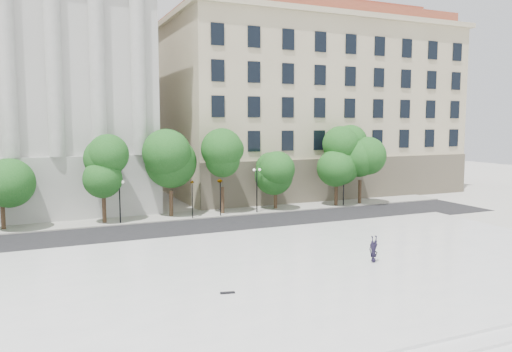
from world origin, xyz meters
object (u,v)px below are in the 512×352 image
object	(u,v)px
traffic_light_east	(220,178)
traffic_light_west	(192,181)
person_lying	(373,259)
skateboard	(228,293)

from	to	relation	value
traffic_light_east	traffic_light_west	bearing A→B (deg)	180.00
traffic_light_east	person_lying	xyz separation A→B (m)	(2.83, -20.14, -3.06)
traffic_light_west	traffic_light_east	distance (m)	2.80
skateboard	person_lying	bearing A→B (deg)	21.87
traffic_light_west	skateboard	world-z (taller)	traffic_light_west
traffic_light_east	skateboard	world-z (taller)	traffic_light_east
traffic_light_west	skateboard	distance (m)	22.52
traffic_light_west	skateboard	xyz separation A→B (m)	(-4.66, -21.81, -3.16)
skateboard	traffic_light_west	bearing A→B (deg)	90.58
person_lying	traffic_light_west	bearing A→B (deg)	105.79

